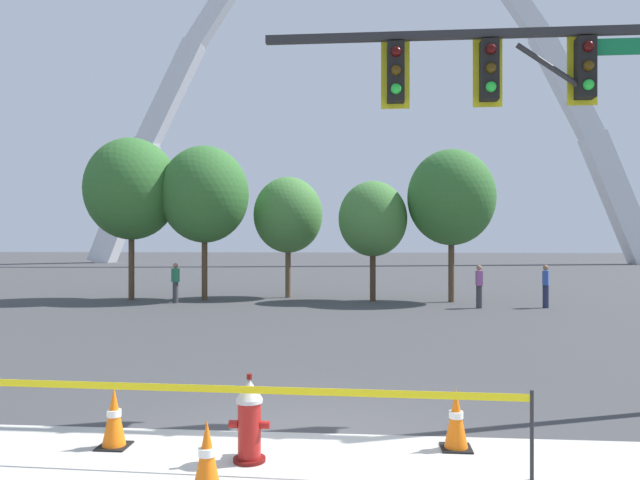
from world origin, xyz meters
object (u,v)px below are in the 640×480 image
Objects in this scene: traffic_cone_by_hydrant at (456,419)px; pedestrian_walking_right at (175,283)px; pedestrian_standing_center at (479,286)px; traffic_cone_curb_edge at (114,418)px; monument_arch at (363,91)px; traffic_signal_gantry at (561,121)px; pedestrian_walking_left at (546,286)px; traffic_cone_mid_sidewalk at (207,458)px; fire_hydrant at (250,420)px.

pedestrian_walking_right reaches higher than traffic_cone_by_hydrant.
traffic_cone_curb_edge is at bearing -114.20° from pedestrian_standing_center.
monument_arch is (2.14, 59.40, 18.53)m from traffic_cone_curb_edge.
pedestrian_standing_center is at bearing 65.80° from traffic_cone_curb_edge.
traffic_signal_gantry reaches higher than pedestrian_walking_left.
pedestrian_walking_right is (-8.80, 16.25, 0.46)m from traffic_cone_by_hydrant.
traffic_cone_by_hydrant is 3.01m from traffic_cone_mid_sidewalk.
traffic_signal_gantry is (5.90, 2.26, 3.91)m from traffic_cone_curb_edge.
pedestrian_standing_center is 11.78m from pedestrian_walking_right.
fire_hydrant reaches higher than traffic_cone_by_hydrant.
traffic_cone_by_hydrant is at bearing -109.07° from pedestrian_walking_left.
pedestrian_walking_left is (5.41, 15.66, 0.46)m from traffic_cone_by_hydrant.
monument_arch reaches higher than traffic_cone_by_hydrant.
pedestrian_standing_center is at bearing -4.27° from pedestrian_walking_right.
traffic_cone_by_hydrant is 18.48m from pedestrian_walking_right.
traffic_cone_curb_edge is at bearing -74.08° from pedestrian_walking_right.
monument_arch is (-3.76, 57.14, 14.62)m from traffic_signal_gantry.
pedestrian_standing_center is at bearing -83.62° from monument_arch.
monument_arch is 47.59m from pedestrian_standing_center.
fire_hydrant is 1.36× the size of traffic_cone_mid_sidewalk.
traffic_cone_curb_edge is 0.46× the size of pedestrian_walking_left.
traffic_cone_curb_edge is 0.46× the size of pedestrian_walking_right.
pedestrian_walking_left is at bearing 70.93° from traffic_cone_by_hydrant.
pedestrian_walking_left is (7.78, 16.26, 0.35)m from fire_hydrant.
traffic_signal_gantry is 4.04× the size of pedestrian_walking_left.
traffic_signal_gantry is 0.10× the size of monument_arch.
pedestrian_walking_right reaches higher than traffic_cone_curb_edge.
pedestrian_walking_right is (-11.75, 0.88, 0.00)m from pedestrian_standing_center.
pedestrian_standing_center reaches higher than traffic_cone_mid_sidewalk.
pedestrian_walking_left is 14.22m from pedestrian_walking_right.
traffic_cone_curb_edge is at bearing -176.07° from traffic_cone_by_hydrant.
monument_arch is at bearing 80.91° from pedestrian_walking_right.
traffic_signal_gantry reaches higher than traffic_cone_mid_sidewalk.
traffic_signal_gantry reaches higher than pedestrian_standing_center.
traffic_signal_gantry is 13.87m from pedestrian_standing_center.
pedestrian_walking_right reaches higher than fire_hydrant.
pedestrian_walking_left is 2.48m from pedestrian_standing_center.
traffic_cone_mid_sidewalk is at bearing -115.07° from pedestrian_walking_left.
pedestrian_walking_left reaches higher than traffic_cone_by_hydrant.
pedestrian_walking_right reaches higher than traffic_cone_mid_sidewalk.
pedestrian_walking_left reaches higher than fire_hydrant.
traffic_cone_by_hydrant is 1.00× the size of traffic_cone_mid_sidewalk.
pedestrian_walking_left is at bearing 6.79° from pedestrian_standing_center.
pedestrian_standing_center and pedestrian_walking_right have the same top height.
monument_arch reaches higher than traffic_signal_gantry.
pedestrian_standing_center reaches higher than traffic_cone_curb_edge.
monument_arch is 38.79× the size of pedestrian_walking_right.
traffic_cone_mid_sidewalk is at bearing -105.23° from fire_hydrant.
fire_hydrant is at bearing -165.76° from traffic_cone_by_hydrant.
pedestrian_walking_right is at bearing 118.44° from traffic_cone_by_hydrant.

